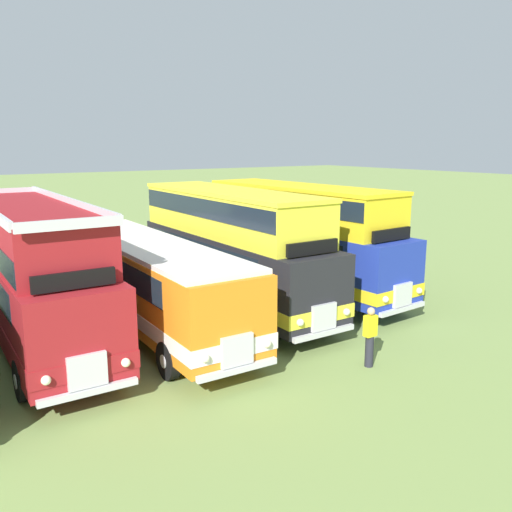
# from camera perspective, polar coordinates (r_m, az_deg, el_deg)

# --- Properties ---
(ground_plane) EXTENTS (200.00, 200.00, 0.00)m
(ground_plane) POSITION_cam_1_polar(r_m,az_deg,el_deg) (18.34, -21.64, -8.73)
(ground_plane) COLOR #7A934C
(bus_fourth_in_row) EXTENTS (2.77, 11.20, 4.52)m
(bus_fourth_in_row) POSITION_cam_1_polar(r_m,az_deg,el_deg) (18.06, -22.48, -1.29)
(bus_fourth_in_row) COLOR maroon
(bus_fourth_in_row) RESTS_ON ground
(bus_fifth_in_row) EXTENTS (2.78, 11.65, 2.99)m
(bus_fifth_in_row) POSITION_cam_1_polar(r_m,az_deg,el_deg) (18.52, -11.30, -2.21)
(bus_fifth_in_row) COLOR orange
(bus_fifth_in_row) RESTS_ON ground
(bus_sixth_in_row) EXTENTS (2.68, 10.52, 4.49)m
(bus_sixth_in_row) POSITION_cam_1_polar(r_m,az_deg,el_deg) (20.20, -2.60, 1.23)
(bus_sixth_in_row) COLOR black
(bus_sixth_in_row) RESTS_ON ground
(bus_seventh_in_row) EXTENTS (3.10, 10.40, 4.49)m
(bus_seventh_in_row) POSITION_cam_1_polar(r_m,az_deg,el_deg) (22.35, 4.73, 2.23)
(bus_seventh_in_row) COLOR #1E339E
(bus_seventh_in_row) RESTS_ON ground
(marshal_person) EXTENTS (0.36, 0.24, 1.73)m
(marshal_person) POSITION_cam_1_polar(r_m,az_deg,el_deg) (15.60, 11.89, -8.27)
(marshal_person) COLOR #23232D
(marshal_person) RESTS_ON ground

